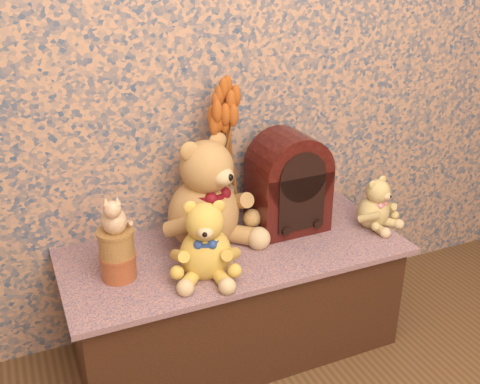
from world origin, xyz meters
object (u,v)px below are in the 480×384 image
object	(u,v)px
teddy_large	(203,187)
cathedral_radio	(288,181)
biscuit_tin_lower	(119,266)
cat_figurine	(113,212)
ceramic_vase	(221,210)
teddy_medium	(205,235)
teddy_small	(374,200)

from	to	relation	value
teddy_large	cathedral_radio	xyz separation A→B (m)	(0.33, -0.02, -0.03)
teddy_large	biscuit_tin_lower	xyz separation A→B (m)	(-0.34, -0.12, -0.17)
biscuit_tin_lower	cat_figurine	xyz separation A→B (m)	(0.00, 0.00, 0.19)
teddy_large	cat_figurine	size ratio (longest dim) A/B	3.25
ceramic_vase	biscuit_tin_lower	xyz separation A→B (m)	(-0.42, -0.16, -0.05)
teddy_large	cat_figurine	bearing A→B (deg)	174.43
cat_figurine	teddy_large	bearing A→B (deg)	30.42
cathedral_radio	biscuit_tin_lower	world-z (taller)	cathedral_radio
cat_figurine	biscuit_tin_lower	bearing A→B (deg)	0.00
cathedral_radio	biscuit_tin_lower	distance (m)	0.69
teddy_large	ceramic_vase	xyz separation A→B (m)	(0.08, 0.04, -0.13)
biscuit_tin_lower	cat_figurine	distance (m)	0.19
cathedral_radio	ceramic_vase	bearing A→B (deg)	164.66
cathedral_radio	biscuit_tin_lower	xyz separation A→B (m)	(-0.67, -0.10, -0.15)
teddy_large	teddy_medium	xyz separation A→B (m)	(-0.07, -0.21, -0.07)
teddy_medium	cathedral_radio	distance (m)	0.44
cathedral_radio	teddy_medium	bearing A→B (deg)	-156.12
teddy_medium	cat_figurine	xyz separation A→B (m)	(-0.27, 0.09, 0.09)
ceramic_vase	cathedral_radio	bearing A→B (deg)	-14.12
ceramic_vase	biscuit_tin_lower	bearing A→B (deg)	-159.19
teddy_large	biscuit_tin_lower	size ratio (longest dim) A/B	3.82
teddy_small	cat_figurine	xyz separation A→B (m)	(-0.97, 0.02, 0.13)
ceramic_vase	teddy_small	bearing A→B (deg)	-18.31
cathedral_radio	cat_figurine	size ratio (longest dim) A/B	2.86
teddy_medium	biscuit_tin_lower	xyz separation A→B (m)	(-0.27, 0.09, -0.10)
teddy_small	biscuit_tin_lower	bearing A→B (deg)	157.16
biscuit_tin_lower	cat_figurine	size ratio (longest dim) A/B	0.85
teddy_medium	cathedral_radio	xyz separation A→B (m)	(0.40, 0.19, 0.05)
biscuit_tin_lower	cat_figurine	bearing A→B (deg)	0.00
ceramic_vase	teddy_large	bearing A→B (deg)	-152.45
teddy_large	ceramic_vase	size ratio (longest dim) A/B	2.41
cat_figurine	teddy_medium	bearing A→B (deg)	-7.29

